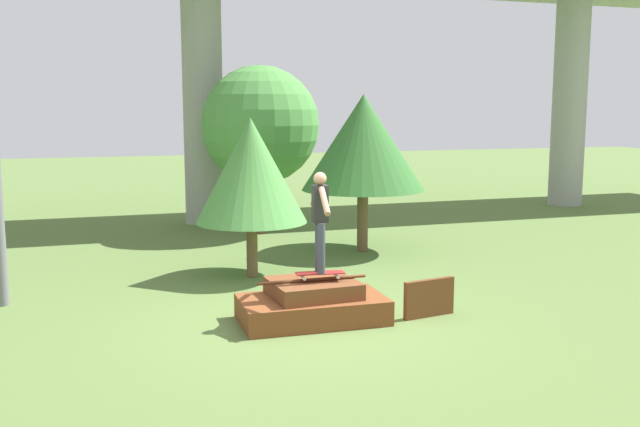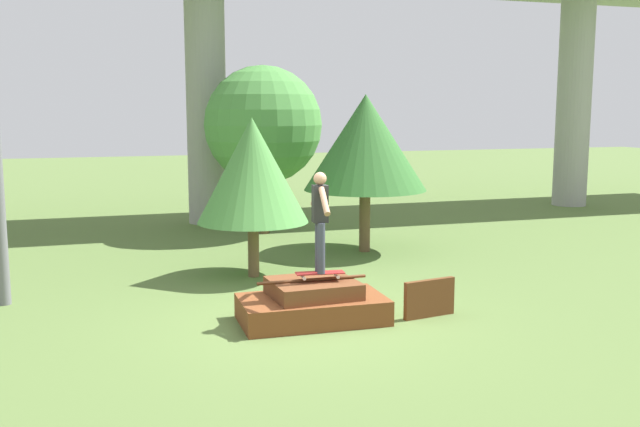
% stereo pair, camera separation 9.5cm
% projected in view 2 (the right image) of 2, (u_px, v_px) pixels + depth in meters
% --- Properties ---
extents(ground_plane, '(80.00, 80.00, 0.00)m').
position_uv_depth(ground_plane, '(312.00, 321.00, 10.83)').
color(ground_plane, '#567038').
extents(scrap_pile, '(2.22, 1.26, 0.67)m').
position_uv_depth(scrap_pile, '(313.00, 304.00, 10.80)').
color(scrap_pile, brown).
rests_on(scrap_pile, ground_plane).
extents(scrap_plank_loose, '(0.90, 0.24, 0.59)m').
position_uv_depth(scrap_plank_loose, '(429.00, 298.00, 11.02)').
color(scrap_plank_loose, '#5B3319').
rests_on(scrap_plank_loose, ground_plane).
extents(skateboard, '(0.76, 0.31, 0.09)m').
position_uv_depth(skateboard, '(320.00, 273.00, 10.73)').
color(skateboard, maroon).
rests_on(skateboard, scrap_pile).
extents(skater, '(0.24, 1.14, 1.52)m').
position_uv_depth(skater, '(320.00, 215.00, 10.60)').
color(skater, '#383D4C').
rests_on(skater, skateboard).
extents(tree_behind_left, '(2.12, 2.12, 3.05)m').
position_uv_depth(tree_behind_left, '(252.00, 171.00, 13.44)').
color(tree_behind_left, brown).
rests_on(tree_behind_left, ground_plane).
extents(tree_behind_right, '(3.00, 3.00, 4.30)m').
position_uv_depth(tree_behind_right, '(263.00, 125.00, 18.10)').
color(tree_behind_right, brown).
rests_on(tree_behind_right, ground_plane).
extents(tree_mid_back, '(2.74, 2.74, 3.52)m').
position_uv_depth(tree_mid_back, '(365.00, 143.00, 15.81)').
color(tree_mid_back, brown).
rests_on(tree_mid_back, ground_plane).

